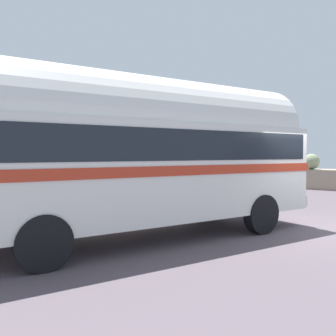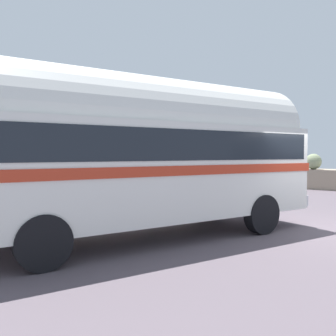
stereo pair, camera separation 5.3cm
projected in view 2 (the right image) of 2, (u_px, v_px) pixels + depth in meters
name	position (u px, v px, depth m)	size (l,w,h in m)	color
ground	(307.00, 230.00, 9.41)	(32.00, 26.00, 0.02)	#564C53
vintage_coach	(146.00, 150.00, 8.37)	(5.18, 8.88, 3.70)	black
second_coach	(52.00, 151.00, 12.14)	(5.78, 8.79, 3.70)	black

